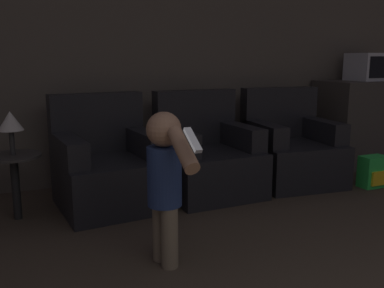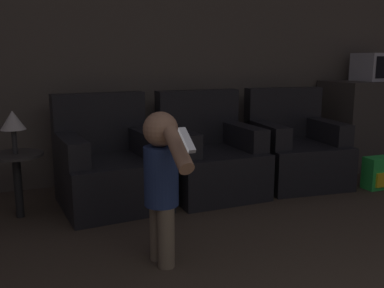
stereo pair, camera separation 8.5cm
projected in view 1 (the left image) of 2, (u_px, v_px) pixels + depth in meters
The scene contains 10 objects.
wall_back at pixel (142, 46), 4.09m from camera, with size 8.40×0.05×2.60m.
armchair_left at pixel (108, 167), 3.47m from camera, with size 0.85×0.86×0.90m.
armchair_middle at pixel (207, 158), 3.81m from camera, with size 0.81×0.82×0.90m.
armchair_right at pixel (290, 150), 4.15m from camera, with size 0.85×0.86×0.90m.
person_toddler at pixel (165, 177), 2.41m from camera, with size 0.20×0.61×0.90m.
toy_backpack at pixel (373, 172), 3.99m from camera, with size 0.25×0.17×0.30m.
kitchen_counter at pixel (367, 122), 4.87m from camera, with size 1.14×0.61×0.94m.
microwave at pixel (371, 67), 4.74m from camera, with size 0.45×0.37×0.30m.
side_table at pixel (14, 168), 3.14m from camera, with size 0.40×0.40×0.49m.
lamp at pixel (10, 122), 3.07m from camera, with size 0.18×0.18×0.32m.
Camera 1 is at (-1.18, 0.45, 1.18)m, focal length 40.00 mm.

